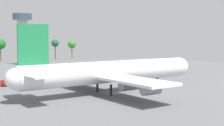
{
  "coord_description": "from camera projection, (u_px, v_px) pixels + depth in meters",
  "views": [
    {
      "loc": [
        -55.63,
        -77.49,
        16.49
      ],
      "look_at": [
        0.0,
        0.0,
        9.03
      ],
      "focal_mm": 51.19,
      "sensor_mm": 36.0,
      "label": 1
    }
  ],
  "objects": [
    {
      "name": "safety_cone_nose",
      "position": [
        187.0,
        85.0,
        110.19
      ],
      "size": [
        0.41,
        0.41,
        0.58
      ],
      "primitive_type": "cone",
      "color": "orange",
      "rests_on": "ground_plane"
    },
    {
      "name": "control_tower",
      "position": [
        23.0,
        34.0,
        195.06
      ],
      "size": [
        11.43,
        11.43,
        31.35
      ],
      "color": "silver",
      "rests_on": "ground_plane"
    },
    {
      "name": "fuel_truck",
      "position": [
        7.0,
        83.0,
        109.11
      ],
      "size": [
        4.46,
        4.44,
        2.18
      ],
      "color": "#B21E19",
      "rests_on": "ground_plane"
    },
    {
      "name": "cargo_airplane",
      "position": [
        112.0,
        72.0,
        95.79
      ],
      "size": [
        64.53,
        52.06,
        20.07
      ],
      "color": "silver",
      "rests_on": "ground_plane"
    },
    {
      "name": "ground_plane",
      "position": [
        112.0,
        93.0,
        96.39
      ],
      "size": [
        258.12,
        258.12,
        0.0
      ],
      "primitive_type": "plane",
      "color": "slate"
    }
  ]
}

